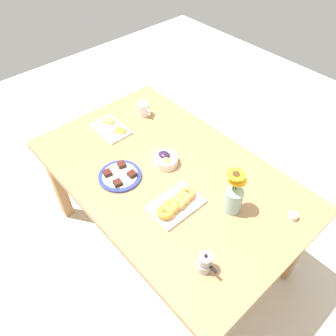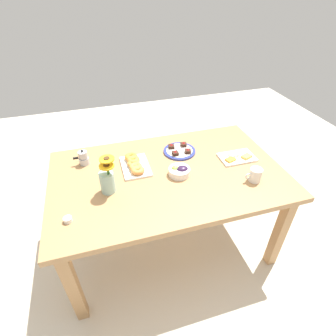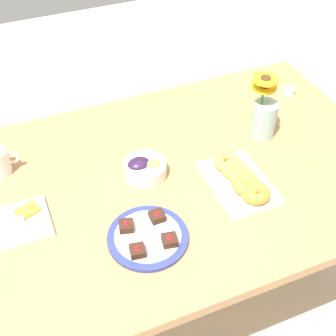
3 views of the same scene
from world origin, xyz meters
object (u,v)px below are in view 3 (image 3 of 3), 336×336
object	(u,v)px
dining_table	(168,194)
croissant_platter	(241,179)
grape_bowl	(144,168)
jam_cup_honey	(289,91)
flower_vase	(264,115)
dessert_plate	(148,237)
cheese_platter	(7,226)

from	to	relation	value
dining_table	croissant_platter	distance (m)	0.27
dining_table	grape_bowl	distance (m)	0.14
jam_cup_honey	dining_table	bearing A→B (deg)	-157.99
grape_bowl	flower_vase	world-z (taller)	flower_vase
dessert_plate	flower_vase	xyz separation A→B (m)	(0.57, 0.30, 0.08)
flower_vase	cheese_platter	bearing A→B (deg)	-174.22
dining_table	flower_vase	world-z (taller)	flower_vase
croissant_platter	dessert_plate	distance (m)	0.38
cheese_platter	flower_vase	xyz separation A→B (m)	(0.96, 0.10, 0.08)
cheese_platter	dessert_plate	xyz separation A→B (m)	(0.38, -0.20, 0.00)
cheese_platter	croissant_platter	size ratio (longest dim) A/B	0.91
croissant_platter	cheese_platter	bearing A→B (deg)	171.78
cheese_platter	dessert_plate	size ratio (longest dim) A/B	1.06
dining_table	cheese_platter	size ratio (longest dim) A/B	6.15
dining_table	cheese_platter	xyz separation A→B (m)	(-0.54, -0.02, 0.10)
jam_cup_honey	dessert_plate	distance (m)	0.96
dessert_plate	jam_cup_honey	bearing A→B (deg)	31.00
croissant_platter	flower_vase	bearing A→B (deg)	45.25
grape_bowl	croissant_platter	world-z (taller)	grape_bowl
grape_bowl	flower_vase	xyz separation A→B (m)	(0.48, 0.03, 0.06)
cheese_platter	dessert_plate	world-z (taller)	dessert_plate
cheese_platter	croissant_platter	bearing A→B (deg)	-8.22
dining_table	grape_bowl	bearing A→B (deg)	149.41
cheese_platter	dining_table	bearing A→B (deg)	2.17
jam_cup_honey	dessert_plate	xyz separation A→B (m)	(-0.82, -0.49, -0.00)
cheese_platter	flower_vase	size ratio (longest dim) A/B	1.02
grape_bowl	dessert_plate	xyz separation A→B (m)	(-0.09, -0.27, -0.02)
dessert_plate	croissant_platter	bearing A→B (deg)	14.65
jam_cup_honey	flower_vase	world-z (taller)	flower_vase
dining_table	flower_vase	distance (m)	0.45
dessert_plate	cheese_platter	bearing A→B (deg)	151.92
dining_table	jam_cup_honey	size ratio (longest dim) A/B	33.33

